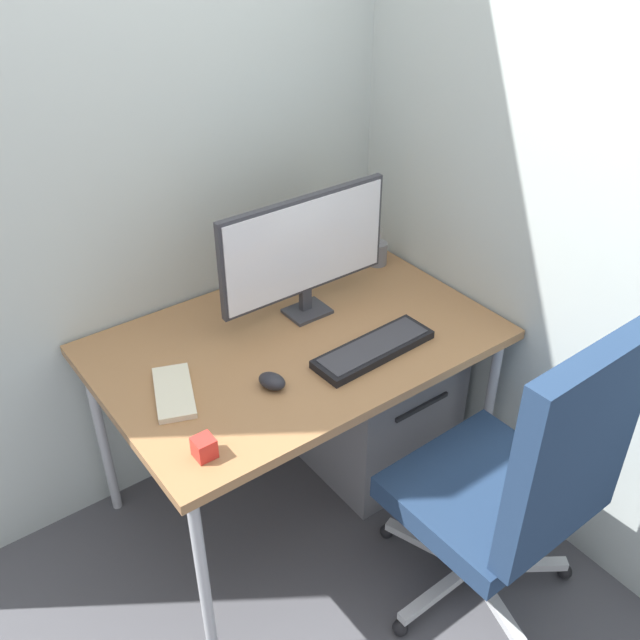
# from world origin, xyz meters

# --- Properties ---
(ground_plane) EXTENTS (8.00, 8.00, 0.00)m
(ground_plane) POSITION_xyz_m (0.00, 0.00, 0.00)
(ground_plane) COLOR #4C4C51
(wall_back) EXTENTS (2.82, 0.04, 2.80)m
(wall_back) POSITION_xyz_m (0.00, 0.44, 1.40)
(wall_back) COLOR #B7C1BC
(wall_back) RESTS_ON ground_plane
(wall_side_right) EXTENTS (0.04, 2.39, 2.80)m
(wall_side_right) POSITION_xyz_m (0.65, -0.23, 1.40)
(wall_side_right) COLOR #B7C1BC
(wall_side_right) RESTS_ON ground_plane
(desk) EXTENTS (1.25, 0.82, 0.72)m
(desk) POSITION_xyz_m (0.00, 0.00, 0.67)
(desk) COLOR #996B42
(desk) RESTS_ON ground_plane
(office_chair) EXTENTS (0.63, 0.65, 1.07)m
(office_chair) POSITION_xyz_m (0.24, -0.75, 0.55)
(office_chair) COLOR black
(office_chair) RESTS_ON ground_plane
(filing_cabinet) EXTENTS (0.48, 0.54, 0.60)m
(filing_cabinet) POSITION_xyz_m (0.35, 0.03, 0.30)
(filing_cabinet) COLOR slate
(filing_cabinet) RESTS_ON ground_plane
(monitor) EXTENTS (0.62, 0.11, 0.42)m
(monitor) POSITION_xyz_m (0.12, 0.11, 0.96)
(monitor) COLOR #333338
(monitor) RESTS_ON desk
(keyboard) EXTENTS (0.41, 0.15, 0.03)m
(keyboard) POSITION_xyz_m (0.15, -0.21, 0.73)
(keyboard) COLOR black
(keyboard) RESTS_ON desk
(mouse) EXTENTS (0.09, 0.10, 0.04)m
(mouse) POSITION_xyz_m (-0.20, -0.16, 0.74)
(mouse) COLOR black
(mouse) RESTS_ON desk
(pen_holder) EXTENTS (0.07, 0.07, 0.15)m
(pen_holder) POSITION_xyz_m (0.52, 0.22, 0.77)
(pen_holder) COLOR slate
(pen_holder) RESTS_ON desk
(notebook) EXTENTS (0.18, 0.26, 0.02)m
(notebook) POSITION_xyz_m (-0.44, -0.02, 0.73)
(notebook) COLOR beige
(notebook) RESTS_ON desk
(desk_clamp_accessory) EXTENTS (0.05, 0.05, 0.06)m
(desk_clamp_accessory) POSITION_xyz_m (-0.49, -0.29, 0.75)
(desk_clamp_accessory) COLOR red
(desk_clamp_accessory) RESTS_ON desk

